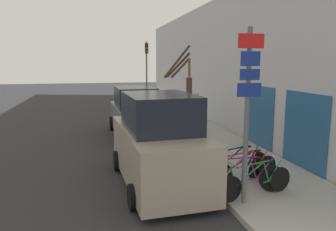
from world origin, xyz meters
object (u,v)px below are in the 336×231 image
object	(u,v)px
bicycle_1	(239,177)
bicycle_3	(246,169)
bicycle_2	(238,173)
pedestrian_near	(196,108)
parked_car_1	(135,114)
traffic_light	(147,67)
parked_car_0	(158,144)
bicycle_0	(256,182)
bicycle_4	(236,165)
signpost	(247,108)
street_tree	(187,105)

from	to	relation	value
bicycle_1	bicycle_3	size ratio (longest dim) A/B	1.10
bicycle_2	pedestrian_near	world-z (taller)	pedestrian_near
parked_car_1	traffic_light	bearing A→B (deg)	74.21
bicycle_2	bicycle_3	size ratio (longest dim) A/B	0.90
bicycle_3	parked_car_1	distance (m)	7.31
bicycle_1	parked_car_0	xyz separation A→B (m)	(-1.75, 1.41, 0.59)
bicycle_3	parked_car_1	size ratio (longest dim) A/B	0.45
bicycle_1	bicycle_0	bearing A→B (deg)	-130.71
bicycle_4	parked_car_1	bearing A→B (deg)	-1.08
signpost	street_tree	world-z (taller)	signpost
bicycle_2	bicycle_4	distance (m)	0.51
bicycle_0	street_tree	world-z (taller)	street_tree
bicycle_4	pedestrian_near	size ratio (longest dim) A/B	1.19
parked_car_0	parked_car_1	xyz separation A→B (m)	(0.13, 6.19, -0.12)
parked_car_1	pedestrian_near	size ratio (longest dim) A/B	2.59
bicycle_3	bicycle_4	size ratio (longest dim) A/B	0.98
bicycle_2	signpost	bearing A→B (deg)	133.08
bicycle_1	bicycle_4	xyz separation A→B (m)	(0.33, 0.90, -0.00)
bicycle_4	street_tree	bearing A→B (deg)	-6.36
bicycle_0	bicycle_4	xyz separation A→B (m)	(0.05, 1.21, 0.02)
bicycle_0	bicycle_1	size ratio (longest dim) A/B	0.90
pedestrian_near	street_tree	xyz separation A→B (m)	(-1.49, -3.59, 0.67)
traffic_light	bicycle_2	bearing A→B (deg)	-89.33
signpost	parked_car_0	size ratio (longest dim) A/B	0.83
bicycle_0	street_tree	bearing A→B (deg)	-5.21
parked_car_1	bicycle_0	bearing A→B (deg)	-78.36
bicycle_1	parked_car_1	xyz separation A→B (m)	(-1.62, 7.60, 0.47)
bicycle_2	bicycle_3	distance (m)	0.36
parked_car_0	bicycle_1	bearing A→B (deg)	-41.84
signpost	bicycle_1	world-z (taller)	signpost
pedestrian_near	street_tree	bearing A→B (deg)	-115.88
signpost	parked_car_1	world-z (taller)	signpost
bicycle_1	parked_car_0	world-z (taller)	parked_car_0
bicycle_1	pedestrian_near	xyz separation A→B (m)	(1.25, 7.44, 0.66)
pedestrian_near	traffic_light	bearing A→B (deg)	97.27
traffic_light	bicycle_1	bearing A→B (deg)	-89.99
street_tree	parked_car_1	bearing A→B (deg)	110.16
bicycle_2	parked_car_1	xyz separation A→B (m)	(-1.78, 7.18, 0.51)
bicycle_4	bicycle_2	bearing A→B (deg)	143.33
signpost	bicycle_4	distance (m)	2.37
parked_car_1	parked_car_0	bearing A→B (deg)	-93.09
bicycle_1	bicycle_3	bearing A→B (deg)	-29.62
bicycle_1	pedestrian_near	size ratio (longest dim) A/B	1.27
pedestrian_near	bicycle_2	bearing A→B (deg)	-102.16
parked_car_0	street_tree	world-z (taller)	street_tree
bicycle_0	parked_car_0	size ratio (longest dim) A/B	0.44
street_tree	bicycle_3	bearing A→B (deg)	-77.71
street_tree	bicycle_2	bearing A→B (deg)	-83.33
bicycle_4	street_tree	size ratio (longest dim) A/B	0.57
bicycle_1	bicycle_3	distance (m)	0.77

